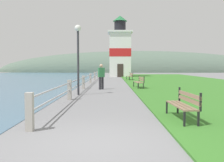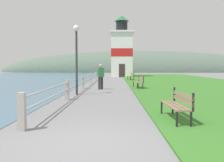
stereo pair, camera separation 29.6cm
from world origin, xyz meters
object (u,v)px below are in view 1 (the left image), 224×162
at_px(person_strolling, 102,76).
at_px(lighthouse, 120,51).
at_px(park_bench_near, 184,103).
at_px(lamp_post, 78,47).
at_px(park_bench_far, 130,76).
at_px(park_bench_midway, 140,81).

bearing_deg(person_strolling, lighthouse, -31.75).
height_order(park_bench_near, lamp_post, lamp_post).
distance_m(park_bench_near, park_bench_far, 21.84).
bearing_deg(park_bench_far, lighthouse, -92.74).
bearing_deg(lighthouse, park_bench_near, -88.41).
bearing_deg(park_bench_far, person_strolling, 68.31).
distance_m(park_bench_midway, lamp_post, 6.11).
bearing_deg(park_bench_near, lamp_post, -61.31).
distance_m(park_bench_near, person_strolling, 10.64).
relative_size(lighthouse, lamp_post, 2.41).
xyz_separation_m(park_bench_midway, park_bench_far, (0.11, 10.91, -0.00)).
distance_m(park_bench_midway, lighthouse, 21.31).
relative_size(park_bench_far, person_strolling, 0.95).
height_order(park_bench_near, park_bench_far, same).
height_order(park_bench_midway, park_bench_far, same).
bearing_deg(park_bench_near, park_bench_midway, -91.49).
xyz_separation_m(park_bench_midway, lamp_post, (-3.94, -4.12, 2.20)).
bearing_deg(person_strolling, park_bench_far, -40.43).
bearing_deg(park_bench_near, park_bench_far, -92.07).
bearing_deg(lamp_post, lighthouse, 82.81).
xyz_separation_m(park_bench_near, lighthouse, (-0.89, 31.93, 3.52)).
distance_m(park_bench_far, lighthouse, 10.72).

